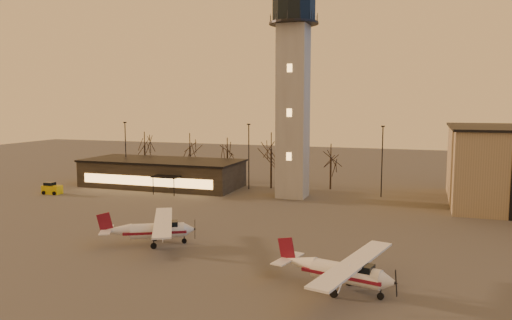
{
  "coord_description": "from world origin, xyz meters",
  "views": [
    {
      "loc": [
        17.63,
        -37.93,
        13.44
      ],
      "look_at": [
        0.31,
        13.0,
        7.17
      ],
      "focal_mm": 35.0,
      "sensor_mm": 36.0,
      "label": 1
    }
  ],
  "objects_px": {
    "control_tower": "(293,81)",
    "cessna_front": "(348,277)",
    "terminal": "(162,173)",
    "service_cart": "(52,189)",
    "cessna_rear": "(159,233)"
  },
  "relations": [
    {
      "from": "control_tower",
      "to": "cessna_front",
      "type": "xyz_separation_m",
      "value": [
        12.84,
        -33.63,
        -15.18
      ]
    },
    {
      "from": "terminal",
      "to": "service_cart",
      "type": "bearing_deg",
      "value": -137.16
    },
    {
      "from": "control_tower",
      "to": "service_cart",
      "type": "relative_size",
      "value": 11.66
    },
    {
      "from": "cessna_rear",
      "to": "control_tower",
      "type": "bearing_deg",
      "value": 49.75
    },
    {
      "from": "cessna_rear",
      "to": "cessna_front",
      "type": "bearing_deg",
      "value": -46.73
    },
    {
      "from": "control_tower",
      "to": "service_cart",
      "type": "distance_m",
      "value": 38.6
    },
    {
      "from": "cessna_front",
      "to": "cessna_rear",
      "type": "xyz_separation_m",
      "value": [
        -18.73,
        6.32,
        -0.01
      ]
    },
    {
      "from": "control_tower",
      "to": "terminal",
      "type": "height_order",
      "value": "control_tower"
    },
    {
      "from": "terminal",
      "to": "cessna_front",
      "type": "relative_size",
      "value": 2.1
    },
    {
      "from": "control_tower",
      "to": "cessna_rear",
      "type": "relative_size",
      "value": 2.89
    },
    {
      "from": "cessna_rear",
      "to": "service_cart",
      "type": "bearing_deg",
      "value": 119.17
    },
    {
      "from": "terminal",
      "to": "cessna_rear",
      "type": "height_order",
      "value": "terminal"
    },
    {
      "from": "terminal",
      "to": "cessna_rear",
      "type": "distance_m",
      "value": 33.45
    },
    {
      "from": "terminal",
      "to": "cessna_rear",
      "type": "relative_size",
      "value": 2.25
    },
    {
      "from": "control_tower",
      "to": "terminal",
      "type": "relative_size",
      "value": 1.28
    }
  ]
}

